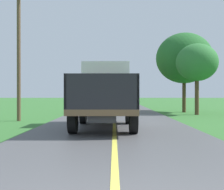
{
  "coord_description": "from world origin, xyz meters",
  "views": [
    {
      "loc": [
        -0.01,
        -2.98,
        1.46
      ],
      "look_at": [
        -0.11,
        10.79,
        1.4
      ],
      "focal_mm": 47.32,
      "sensor_mm": 36.0,
      "label": 1
    }
  ],
  "objects_px": {
    "banana_truck_near": "(105,93)",
    "roadside_tree_near_left": "(184,58)",
    "banana_truck_far": "(110,94)",
    "roadside_tree_mid_right": "(197,63)",
    "utility_pole_roadside": "(19,43)"
  },
  "relations": [
    {
      "from": "banana_truck_near",
      "to": "roadside_tree_near_left",
      "type": "xyz_separation_m",
      "value": [
        5.87,
        10.41,
        2.75
      ]
    },
    {
      "from": "banana_truck_near",
      "to": "banana_truck_far",
      "type": "distance_m",
      "value": 10.84
    },
    {
      "from": "roadside_tree_near_left",
      "to": "roadside_tree_mid_right",
      "type": "bearing_deg",
      "value": -84.81
    },
    {
      "from": "utility_pole_roadside",
      "to": "roadside_tree_mid_right",
      "type": "xyz_separation_m",
      "value": [
        10.84,
        4.7,
        -0.55
      ]
    },
    {
      "from": "banana_truck_far",
      "to": "utility_pole_roadside",
      "type": "relative_size",
      "value": 0.76
    },
    {
      "from": "utility_pole_roadside",
      "to": "roadside_tree_mid_right",
      "type": "relative_size",
      "value": 1.56
    },
    {
      "from": "banana_truck_far",
      "to": "roadside_tree_near_left",
      "type": "distance_m",
      "value": 6.46
    },
    {
      "from": "utility_pole_roadside",
      "to": "roadside_tree_near_left",
      "type": "distance_m",
      "value": 12.92
    },
    {
      "from": "utility_pole_roadside",
      "to": "banana_truck_near",
      "type": "bearing_deg",
      "value": -32.6
    },
    {
      "from": "banana_truck_near",
      "to": "utility_pole_roadside",
      "type": "relative_size",
      "value": 0.76
    },
    {
      "from": "banana_truck_far",
      "to": "roadside_tree_near_left",
      "type": "relative_size",
      "value": 0.94
    },
    {
      "from": "banana_truck_far",
      "to": "utility_pole_roadside",
      "type": "bearing_deg",
      "value": -121.38
    },
    {
      "from": "roadside_tree_mid_right",
      "to": "banana_truck_far",
      "type": "bearing_deg",
      "value": 152.71
    },
    {
      "from": "roadside_tree_near_left",
      "to": "roadside_tree_mid_right",
      "type": "height_order",
      "value": "roadside_tree_near_left"
    },
    {
      "from": "banana_truck_far",
      "to": "utility_pole_roadside",
      "type": "height_order",
      "value": "utility_pole_roadside"
    }
  ]
}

